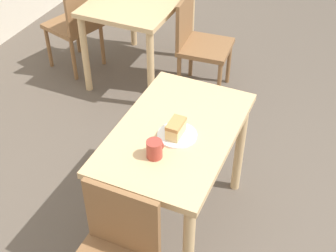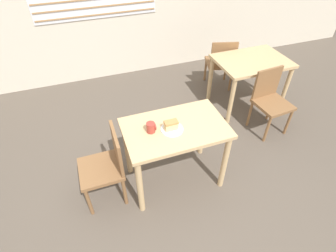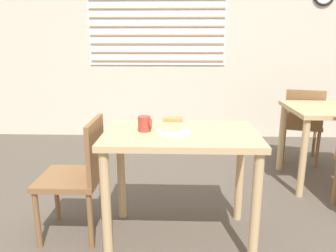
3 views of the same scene
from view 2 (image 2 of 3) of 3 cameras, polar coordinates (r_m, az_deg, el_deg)
name	(u,v)px [view 2 (image 2 of 3)]	position (r m, az deg, el deg)	size (l,w,h in m)	color
ground_plane	(181,213)	(2.83, 2.77, -18.43)	(14.00, 14.00, 0.00)	brown
dining_table_near	(175,137)	(2.61, 1.54, -2.42)	(1.00, 0.63, 0.78)	tan
dining_table_far	(251,67)	(3.96, 17.56, 12.06)	(0.99, 0.72, 0.75)	tan
chair_near_window	(107,165)	(2.66, -13.21, -8.18)	(0.41, 0.41, 0.85)	brown
chair_far_corner	(270,99)	(3.66, 21.38, 5.47)	(0.45, 0.45, 0.85)	brown
chair_far_opposite	(221,62)	(4.36, 11.37, 13.48)	(0.51, 0.51, 0.85)	brown
plate	(172,129)	(2.48, 0.87, -0.70)	(0.22, 0.22, 0.01)	white
cake_slice	(171,125)	(2.45, 0.67, 0.21)	(0.13, 0.07, 0.09)	#E0C67F
coffee_mug	(151,127)	(2.44, -3.70, -0.31)	(0.09, 0.08, 0.10)	#9E382D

